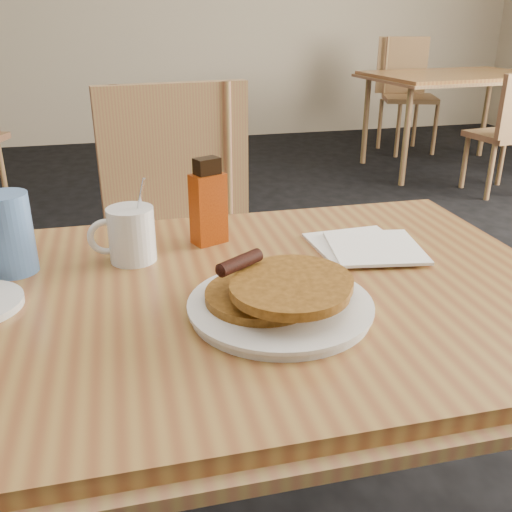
# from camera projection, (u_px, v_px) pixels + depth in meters

# --- Properties ---
(main_table) EXTENTS (1.20, 0.82, 0.75)m
(main_table) POSITION_uv_depth(u_px,v_px,m) (234.00, 312.00, 0.98)
(main_table) COLOR olive
(main_table) RESTS_ON floor
(neighbor_table) EXTENTS (1.39, 1.01, 0.75)m
(neighbor_table) POSITION_uv_depth(u_px,v_px,m) (456.00, 79.00, 4.38)
(neighbor_table) COLOR olive
(neighbor_table) RESTS_ON floor
(chair_main_far) EXTENTS (0.50, 0.50, 1.00)m
(chair_main_far) POSITION_uv_depth(u_px,v_px,m) (183.00, 227.00, 1.68)
(chair_main_far) COLOR #9A7E48
(chair_main_far) RESTS_ON floor
(chair_neighbor_far) EXTENTS (0.56, 0.57, 0.98)m
(chair_neighbor_far) POSITION_uv_depth(u_px,v_px,m) (406.00, 84.00, 5.10)
(chair_neighbor_far) COLOR #9A7E48
(chair_neighbor_far) RESTS_ON floor
(chair_neighbor_near) EXTENTS (0.42, 0.42, 0.83)m
(chair_neighbor_near) POSITION_uv_depth(u_px,v_px,m) (511.00, 124.00, 3.80)
(chair_neighbor_near) COLOR #9A7E48
(chair_neighbor_near) RESTS_ON floor
(pancake_plate) EXTENTS (0.29, 0.29, 0.08)m
(pancake_plate) POSITION_uv_depth(u_px,v_px,m) (281.00, 298.00, 0.88)
(pancake_plate) COLOR white
(pancake_plate) RESTS_ON main_table
(coffee_mug) EXTENTS (0.12, 0.09, 0.16)m
(coffee_mug) POSITION_uv_depth(u_px,v_px,m) (130.00, 234.00, 1.05)
(coffee_mug) COLOR white
(coffee_mug) RESTS_ON main_table
(syrup_bottle) EXTENTS (0.08, 0.06, 0.17)m
(syrup_bottle) POSITION_uv_depth(u_px,v_px,m) (208.00, 204.00, 1.13)
(syrup_bottle) COLOR maroon
(syrup_bottle) RESTS_ON main_table
(napkin_stack) EXTENTS (0.21, 0.22, 0.01)m
(napkin_stack) POSITION_uv_depth(u_px,v_px,m) (366.00, 246.00, 1.12)
(napkin_stack) COLOR white
(napkin_stack) RESTS_ON main_table
(blue_tumbler) EXTENTS (0.09, 0.09, 0.15)m
(blue_tumbler) POSITION_uv_depth(u_px,v_px,m) (9.00, 234.00, 1.00)
(blue_tumbler) COLOR #537FC4
(blue_tumbler) RESTS_ON main_table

